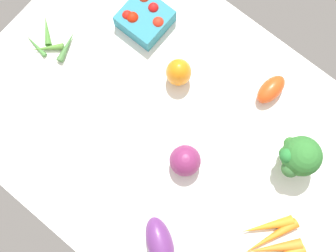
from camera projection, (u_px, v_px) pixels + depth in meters
tablecloth at (168, 128)px, 109.72cm from camera, size 104.00×76.00×2.00cm
red_onion_near_basket at (185, 161)px, 103.00cm from camera, size 7.78×7.78×7.78cm
bell_pepper_orange at (179, 72)px, 107.22cm from camera, size 9.19×9.19×9.03cm
broccoli_head at (299, 157)px, 99.39cm from camera, size 10.09×10.80×12.78cm
okra_pile at (52, 42)px, 112.84cm from camera, size 13.34×11.67×1.92cm
roma_tomato at (271, 89)px, 108.35cm from camera, size 5.85×9.53×5.00cm
berry_basket at (145, 18)px, 112.24cm from camera, size 11.93×11.93×6.23cm
eggplant at (160, 244)px, 99.56cm from camera, size 14.05×12.37×6.21cm
carrot_bunch at (274, 249)px, 100.95cm from camera, size 18.67×18.99×2.92cm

